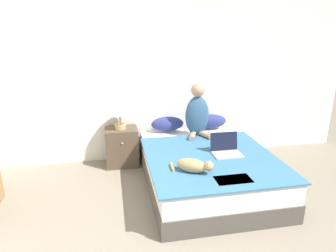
{
  "coord_description": "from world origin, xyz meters",
  "views": [
    {
      "loc": [
        -0.79,
        -1.28,
        1.96
      ],
      "look_at": [
        -0.14,
        2.08,
        0.83
      ],
      "focal_mm": 32.0,
      "sensor_mm": 36.0,
      "label": 1
    }
  ],
  "objects_px": {
    "pillow_far": "(211,121)",
    "table_lamp": "(119,108)",
    "bed": "(206,168)",
    "person_sitting": "(197,113)",
    "pillow_near": "(168,124)",
    "laptop_open": "(226,150)",
    "cat_tabby": "(194,165)",
    "nightstand": "(122,147)"
  },
  "relations": [
    {
      "from": "pillow_far",
      "to": "table_lamp",
      "type": "relative_size",
      "value": 1.14
    },
    {
      "from": "bed",
      "to": "pillow_far",
      "type": "height_order",
      "value": "pillow_far"
    },
    {
      "from": "pillow_far",
      "to": "person_sitting",
      "type": "distance_m",
      "value": 0.45
    },
    {
      "from": "pillow_near",
      "to": "pillow_far",
      "type": "bearing_deg",
      "value": 0.0
    },
    {
      "from": "person_sitting",
      "to": "laptop_open",
      "type": "bearing_deg",
      "value": -77.18
    },
    {
      "from": "bed",
      "to": "person_sitting",
      "type": "distance_m",
      "value": 0.83
    },
    {
      "from": "person_sitting",
      "to": "laptop_open",
      "type": "relative_size",
      "value": 2.17
    },
    {
      "from": "bed",
      "to": "person_sitting",
      "type": "relative_size",
      "value": 2.64
    },
    {
      "from": "pillow_near",
      "to": "cat_tabby",
      "type": "relative_size",
      "value": 1.17
    },
    {
      "from": "person_sitting",
      "to": "cat_tabby",
      "type": "distance_m",
      "value": 1.21
    },
    {
      "from": "pillow_near",
      "to": "pillow_far",
      "type": "relative_size",
      "value": 1.0
    },
    {
      "from": "pillow_far",
      "to": "table_lamp",
      "type": "distance_m",
      "value": 1.41
    },
    {
      "from": "laptop_open",
      "to": "table_lamp",
      "type": "relative_size",
      "value": 0.81
    },
    {
      "from": "table_lamp",
      "to": "person_sitting",
      "type": "bearing_deg",
      "value": -11.53
    },
    {
      "from": "laptop_open",
      "to": "pillow_far",
      "type": "bearing_deg",
      "value": 82.57
    },
    {
      "from": "laptop_open",
      "to": "nightstand",
      "type": "relative_size",
      "value": 0.61
    },
    {
      "from": "table_lamp",
      "to": "pillow_near",
      "type": "bearing_deg",
      "value": 3.25
    },
    {
      "from": "cat_tabby",
      "to": "laptop_open",
      "type": "relative_size",
      "value": 1.2
    },
    {
      "from": "person_sitting",
      "to": "laptop_open",
      "type": "xyz_separation_m",
      "value": [
        0.17,
        -0.73,
        -0.28
      ]
    },
    {
      "from": "pillow_far",
      "to": "table_lamp",
      "type": "xyz_separation_m",
      "value": [
        -1.37,
        -0.04,
        0.29
      ]
    },
    {
      "from": "nightstand",
      "to": "pillow_near",
      "type": "bearing_deg",
      "value": 3.42
    },
    {
      "from": "person_sitting",
      "to": "pillow_near",
      "type": "bearing_deg",
      "value": 145.57
    },
    {
      "from": "cat_tabby",
      "to": "table_lamp",
      "type": "height_order",
      "value": "table_lamp"
    },
    {
      "from": "pillow_near",
      "to": "cat_tabby",
      "type": "bearing_deg",
      "value": -89.11
    },
    {
      "from": "cat_tabby",
      "to": "bed",
      "type": "bearing_deg",
      "value": 91.32
    },
    {
      "from": "bed",
      "to": "cat_tabby",
      "type": "height_order",
      "value": "cat_tabby"
    },
    {
      "from": "pillow_near",
      "to": "bed",
      "type": "bearing_deg",
      "value": -68.66
    },
    {
      "from": "pillow_near",
      "to": "person_sitting",
      "type": "xyz_separation_m",
      "value": [
        0.38,
        -0.26,
        0.22
      ]
    },
    {
      "from": "bed",
      "to": "cat_tabby",
      "type": "relative_size",
      "value": 4.77
    },
    {
      "from": "cat_tabby",
      "to": "table_lamp",
      "type": "bearing_deg",
      "value": 150.52
    },
    {
      "from": "pillow_far",
      "to": "laptop_open",
      "type": "relative_size",
      "value": 1.41
    },
    {
      "from": "pillow_far",
      "to": "laptop_open",
      "type": "bearing_deg",
      "value": -97.52
    },
    {
      "from": "cat_tabby",
      "to": "laptop_open",
      "type": "height_order",
      "value": "laptop_open"
    },
    {
      "from": "laptop_open",
      "to": "table_lamp",
      "type": "height_order",
      "value": "table_lamp"
    },
    {
      "from": "bed",
      "to": "pillow_near",
      "type": "relative_size",
      "value": 4.08
    },
    {
      "from": "bed",
      "to": "pillow_far",
      "type": "bearing_deg",
      "value": 68.68
    },
    {
      "from": "pillow_far",
      "to": "person_sitting",
      "type": "bearing_deg",
      "value": -138.68
    },
    {
      "from": "person_sitting",
      "to": "laptop_open",
      "type": "height_order",
      "value": "person_sitting"
    },
    {
      "from": "pillow_near",
      "to": "pillow_far",
      "type": "height_order",
      "value": "same"
    },
    {
      "from": "laptop_open",
      "to": "nightstand",
      "type": "bearing_deg",
      "value": 142.67
    },
    {
      "from": "pillow_near",
      "to": "table_lamp",
      "type": "distance_m",
      "value": 0.76
    },
    {
      "from": "person_sitting",
      "to": "cat_tabby",
      "type": "relative_size",
      "value": 1.8
    }
  ]
}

